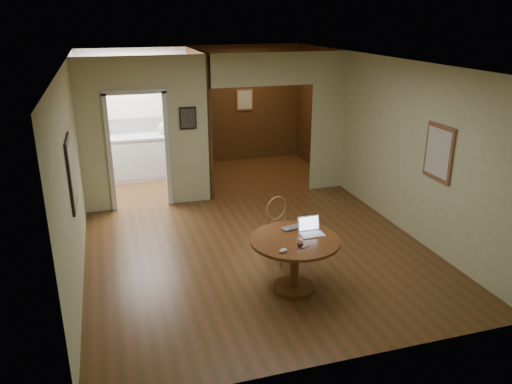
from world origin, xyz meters
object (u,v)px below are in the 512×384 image
object	(u,v)px
dining_table	(295,252)
closed_laptop	(294,229)
open_laptop	(310,229)
chair	(280,225)

from	to	relation	value
dining_table	closed_laptop	size ratio (longest dim) A/B	3.73
dining_table	closed_laptop	bearing A→B (deg)	70.49
open_laptop	chair	bearing A→B (deg)	100.47
open_laptop	closed_laptop	bearing A→B (deg)	133.04
open_laptop	dining_table	bearing A→B (deg)	-157.01
chair	closed_laptop	bearing A→B (deg)	-111.07
closed_laptop	dining_table	bearing A→B (deg)	-125.52
open_laptop	closed_laptop	world-z (taller)	open_laptop
dining_table	chair	bearing A→B (deg)	82.89
dining_table	closed_laptop	world-z (taller)	closed_laptop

